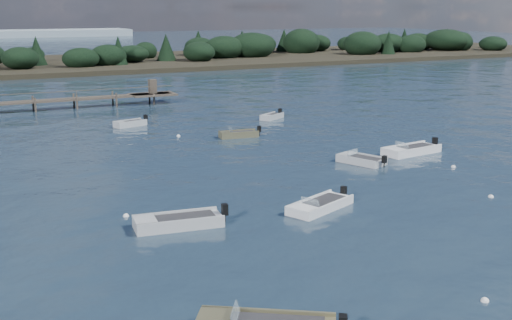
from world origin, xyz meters
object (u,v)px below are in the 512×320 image
dinghy_extra_a (239,135)px  dinghy_extra_b (361,161)px  dinghy_mid_white_a (320,207)px  dinghy_mid_grey (178,224)px  tender_far_grey_b (272,117)px  tender_far_white (130,125)px  dinghy_mid_white_b (411,151)px

dinghy_extra_a → dinghy_extra_b: 12.81m
dinghy_extra_b → dinghy_mid_white_a: bearing=-136.8°
dinghy_mid_grey → tender_far_grey_b: size_ratio=1.60×
dinghy_mid_white_a → dinghy_mid_grey: bearing=175.0°
tender_far_white → dinghy_extra_b: tender_far_white is taller
tender_far_grey_b → dinghy_mid_grey: bearing=-126.1°
tender_far_white → dinghy_mid_white_a: (2.46, -28.90, -0.02)m
tender_far_white → dinghy_mid_grey: size_ratio=0.70×
dinghy_mid_white_a → tender_far_grey_b: 28.82m
dinghy_mid_grey → dinghy_extra_b: bearing=23.5°
dinghy_extra_b → tender_far_grey_b: bearing=81.4°
dinghy_mid_white_a → dinghy_mid_white_b: bearing=32.7°
dinghy_extra_a → dinghy_mid_grey: (-12.20, -19.21, 0.01)m
tender_far_grey_b → dinghy_extra_b: bearing=-98.6°
tender_far_grey_b → dinghy_mid_white_b: bearing=-82.9°
tender_far_white → dinghy_extra_b: (10.63, -21.23, -0.01)m
dinghy_extra_b → dinghy_mid_white_b: (5.14, 0.87, 0.02)m
dinghy_mid_white_a → dinghy_mid_grey: size_ratio=0.94×
dinghy_extra_b → dinghy_mid_grey: size_ratio=0.77×
tender_far_grey_b → dinghy_extra_a: bearing=-134.9°
dinghy_mid_white_b → tender_far_grey_b: 18.23m
dinghy_extra_b → dinghy_mid_white_b: 5.22m
dinghy_mid_white_a → dinghy_extra_b: (8.16, 7.67, 0.01)m
tender_far_white → dinghy_extra_b: 23.74m
dinghy_mid_grey → tender_far_white: bearing=79.2°
tender_far_white → dinghy_mid_white_b: (15.77, -20.37, 0.00)m
dinghy_mid_white_b → dinghy_mid_grey: bearing=-159.7°
dinghy_mid_white_a → dinghy_mid_white_b: (13.31, 8.53, 0.03)m
dinghy_extra_a → dinghy_mid_white_a: 20.37m
tender_far_white → dinghy_mid_white_a: tender_far_white is taller
dinghy_mid_grey → dinghy_mid_white_b: 22.56m
dinghy_mid_white_b → tender_far_white: bearing=127.8°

